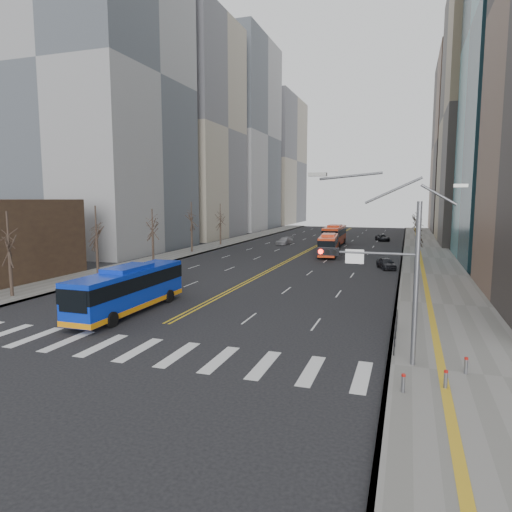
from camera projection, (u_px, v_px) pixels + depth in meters
ground at (120, 348)px, 24.99m from camera, size 220.00×220.00×0.00m
sidewalk_right at (428, 258)px, 61.82m from camera, size 7.00×130.00×0.15m
sidewalk_left at (200, 249)px, 72.51m from camera, size 5.00×130.00×0.15m
crosswalk at (120, 347)px, 24.99m from camera, size 26.70×4.00×0.01m
centerline at (315, 247)px, 76.74m from camera, size 0.55×100.00×0.01m
office_towers at (332, 114)px, 86.38m from camera, size 83.00×134.00×58.00m
signal_mast at (385, 267)px, 21.93m from camera, size 5.37×0.37×9.39m
pedestrian_railing at (396, 327)px, 26.04m from camera, size 0.06×6.06×1.02m
bollards at (439, 375)px, 19.65m from camera, size 2.87×3.17×0.78m
street_trees at (230, 223)px, 59.14m from camera, size 35.20×47.20×7.60m
blue_bus at (129, 288)px, 32.54m from camera, size 2.70×11.49×3.36m
red_bus_near at (329, 243)px, 64.34m from camera, size 3.26×10.02×3.16m
red_bus_far at (335, 234)px, 78.11m from camera, size 2.98×11.37×3.59m
car_white at (87, 294)px, 35.04m from camera, size 2.06×4.86×1.56m
car_dark_mid at (386, 263)px, 52.66m from camera, size 2.72×4.12×1.30m
car_silver at (285, 241)px, 80.41m from camera, size 2.58×4.71×1.29m
car_dark_far at (382, 238)px, 87.08m from camera, size 3.21×4.87×1.24m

